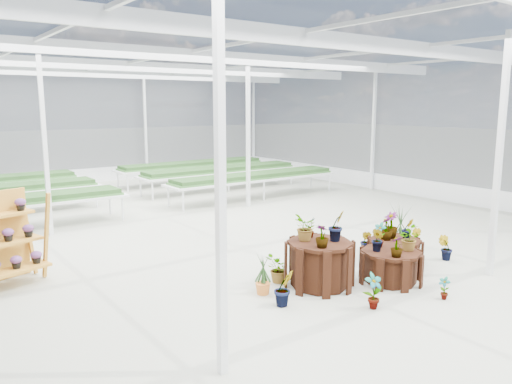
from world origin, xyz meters
TOP-DOWN VIEW (x-y plane):
  - ground_plane at (0.00, 0.00)m, footprint 24.00×24.00m
  - greenhouse_shell at (0.00, 0.00)m, footprint 18.00×24.00m
  - steel_frame at (0.00, 0.00)m, footprint 18.00×24.00m
  - nursery_benches at (0.00, 7.20)m, footprint 16.00×7.00m
  - plinth_tall at (-0.05, -2.54)m, footprint 1.46×1.46m
  - plinth_mid at (1.15, -3.14)m, footprint 1.48×1.48m
  - plinth_low at (2.15, -2.44)m, footprint 1.35×1.35m
  - nursery_plants at (0.89, -2.44)m, footprint 4.77×2.89m

SIDE VIEW (x-z plane):
  - ground_plane at x=0.00m, z-range 0.00..0.00m
  - plinth_low at x=2.15m, z-range 0.00..0.49m
  - plinth_mid at x=1.15m, z-range 0.00..0.59m
  - plinth_tall at x=-0.05m, z-range 0.00..0.82m
  - nursery_benches at x=0.00m, z-range 0.00..0.84m
  - nursery_plants at x=0.89m, z-range -0.11..1.27m
  - greenhouse_shell at x=0.00m, z-range 0.00..4.50m
  - steel_frame at x=0.00m, z-range 0.00..4.50m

